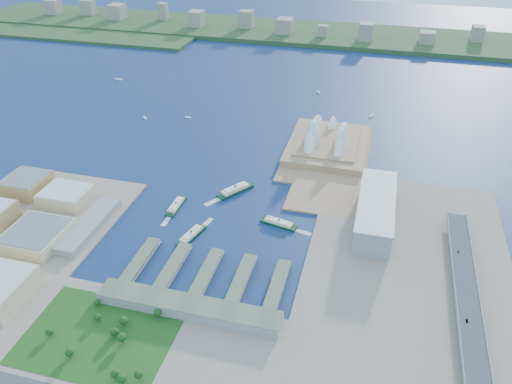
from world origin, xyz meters
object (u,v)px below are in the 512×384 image
(opera_house, at_px, (329,132))
(ferry_d, at_px, (279,222))
(car_c, at_px, (458,251))
(ferry_b, at_px, (235,189))
(ferry_c, at_px, (191,234))
(toaster_building, at_px, (375,211))
(ferry_a, at_px, (176,205))
(car_b, at_px, (467,321))

(opera_house, xyz_separation_m, ferry_d, (-32.35, -234.96, -27.23))
(ferry_d, relative_size, car_c, 10.01)
(ferry_b, xyz_separation_m, ferry_d, (79.81, -63.84, -0.85))
(ferry_c, bearing_deg, toaster_building, -143.95)
(opera_house, bearing_deg, ferry_d, -97.84)
(ferry_a, relative_size, ferry_d, 0.98)
(ferry_a, relative_size, ferry_c, 0.96)
(ferry_c, xyz_separation_m, car_c, (326.54, 36.05, 10.73))
(toaster_building, xyz_separation_m, car_b, (101.00, -166.76, -4.91))
(opera_house, distance_m, ferry_c, 320.63)
(ferry_c, distance_m, car_c, 328.69)
(ferry_d, relative_size, car_b, 11.26)
(ferry_a, height_order, car_c, car_c)
(toaster_building, bearing_deg, ferry_a, -173.45)
(opera_house, xyz_separation_m, car_c, (191.00, -253.26, -16.42))
(toaster_building, height_order, car_b, toaster_building)
(opera_house, bearing_deg, car_c, -52.98)
(ferry_b, distance_m, car_c, 314.25)
(ferry_b, bearing_deg, toaster_building, 27.09)
(ferry_c, bearing_deg, ferry_a, -37.70)
(ferry_d, bearing_deg, ferry_a, 101.10)
(ferry_a, xyz_separation_m, car_c, (371.77, -22.15, 10.90))
(toaster_building, bearing_deg, ferry_d, -164.06)
(opera_house, distance_m, ferry_d, 238.73)
(car_b, bearing_deg, toaster_building, 121.20)
(car_c, bearing_deg, opera_house, 127.02)
(opera_house, relative_size, ferry_d, 3.57)
(opera_house, bearing_deg, toaster_building, -65.77)
(toaster_building, distance_m, car_b, 195.02)
(ferry_c, height_order, car_b, car_b)
(ferry_c, xyz_separation_m, car_b, (326.54, -77.45, 10.74))
(ferry_d, bearing_deg, toaster_building, -61.47)
(opera_house, bearing_deg, ferry_b, -123.24)
(opera_house, distance_m, ferry_b, 206.30)
(ferry_a, distance_m, ferry_b, 91.14)
(opera_house, height_order, car_b, opera_house)
(opera_house, height_order, toaster_building, opera_house)
(toaster_building, bearing_deg, car_c, -27.80)
(ferry_d, distance_m, car_b, 259.57)
(toaster_building, distance_m, ferry_c, 243.08)
(ferry_d, xyz_separation_m, car_c, (223.35, -18.30, 10.81))
(ferry_a, bearing_deg, ferry_b, 41.94)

